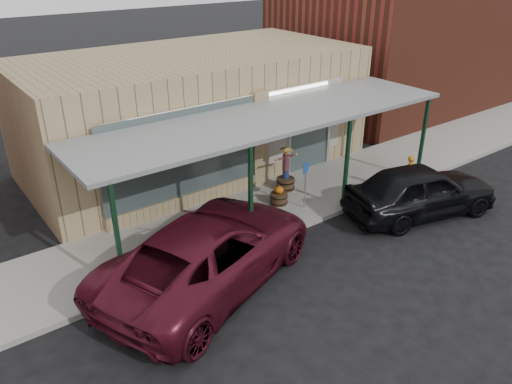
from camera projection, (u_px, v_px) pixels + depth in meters
ground at (353, 260)px, 13.30m from camera, size 120.00×120.00×0.00m
sidewalk at (270, 207)px, 15.86m from camera, size 40.00×3.20×0.15m
storefront at (194, 112)px, 18.25m from camera, size 12.00×6.25×4.20m
awning at (272, 119)px, 14.54m from camera, size 12.00×3.00×3.04m
block_buildings_near at (223, 54)px, 19.34m from camera, size 61.00×8.00×8.00m
barrel_scarecrow at (286, 175)px, 16.64m from camera, size 0.93×0.74×1.56m
barrel_pumpkin at (279, 197)px, 15.82m from camera, size 0.66×0.66×0.64m
handicap_sign at (305, 179)px, 15.25m from camera, size 0.30×0.14×1.50m
parked_sedan at (421, 190)px, 15.25m from camera, size 5.15×3.08×1.64m
car_maroon at (209, 252)px, 12.08m from camera, size 6.89×4.93×1.74m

